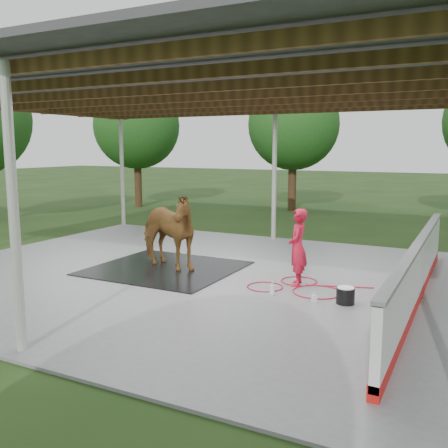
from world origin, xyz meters
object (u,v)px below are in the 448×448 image
at_px(horse, 165,230).
at_px(handler, 298,247).
at_px(dasher_board, 418,274).
at_px(wash_bucket, 345,295).

relative_size(horse, handler, 1.33).
height_order(dasher_board, horse, horse).
height_order(handler, wash_bucket, handler).
xyz_separation_m(horse, handler, (3.14, 0.08, -0.12)).
bearing_deg(wash_bucket, dasher_board, 28.89).
relative_size(horse, wash_bucket, 6.34).
bearing_deg(horse, handler, -70.29).
relative_size(handler, wash_bucket, 4.78).
bearing_deg(dasher_board, horse, 179.12).
bearing_deg(dasher_board, handler, 175.89).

